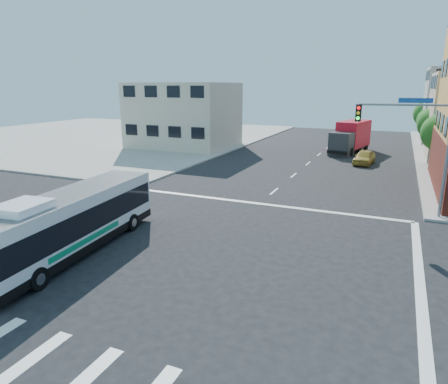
% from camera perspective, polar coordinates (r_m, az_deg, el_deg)
% --- Properties ---
extents(ground, '(120.00, 120.00, 0.00)m').
position_cam_1_polar(ground, '(18.65, -4.47, -9.37)').
color(ground, black).
rests_on(ground, ground).
extents(sidewalk_nw, '(50.00, 50.00, 0.15)m').
position_cam_1_polar(sidewalk_nw, '(66.40, -17.30, 7.75)').
color(sidewalk_nw, gray).
rests_on(sidewalk_nw, ground).
extents(building_west, '(12.06, 10.06, 8.00)m').
position_cam_1_polar(building_west, '(51.60, -5.76, 10.84)').
color(building_west, beige).
rests_on(building_west, ground).
extents(signal_mast_ne, '(7.91, 1.13, 8.07)m').
position_cam_1_polar(signal_mast_ne, '(25.74, 25.84, 7.49)').
color(signal_mast_ne, gray).
rests_on(signal_mast_ne, ground).
extents(street_tree_a, '(3.60, 3.60, 5.53)m').
position_cam_1_polar(street_tree_a, '(43.25, 28.76, 7.74)').
color(street_tree_a, '#362413').
rests_on(street_tree_a, ground).
extents(street_tree_b, '(3.80, 3.80, 5.79)m').
position_cam_1_polar(street_tree_b, '(51.18, 28.09, 8.86)').
color(street_tree_b, '#362413').
rests_on(street_tree_b, ground).
extents(street_tree_c, '(3.40, 3.40, 5.29)m').
position_cam_1_polar(street_tree_c, '(59.16, 27.54, 9.24)').
color(street_tree_c, '#362413').
rests_on(street_tree_c, ground).
extents(street_tree_d, '(4.00, 4.00, 6.03)m').
position_cam_1_polar(street_tree_d, '(67.10, 27.20, 10.13)').
color(street_tree_d, '#362413').
rests_on(street_tree_d, ground).
extents(transit_bus, '(3.29, 10.99, 3.20)m').
position_cam_1_polar(transit_bus, '(19.93, -20.99, -3.91)').
color(transit_bus, black).
rests_on(transit_bus, ground).
extents(box_truck, '(4.00, 8.36, 3.62)m').
position_cam_1_polar(box_truck, '(49.44, 17.61, 7.42)').
color(box_truck, '#292A2F').
rests_on(box_truck, ground).
extents(parked_car, '(2.15, 4.30, 1.41)m').
position_cam_1_polar(parked_car, '(42.61, 19.42, 4.72)').
color(parked_car, gold).
rests_on(parked_car, ground).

